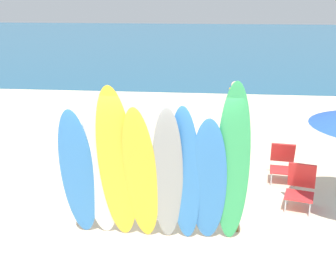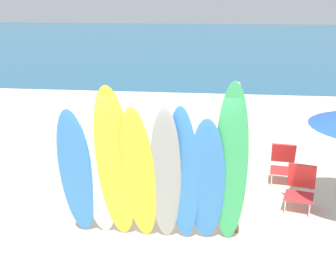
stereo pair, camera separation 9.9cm
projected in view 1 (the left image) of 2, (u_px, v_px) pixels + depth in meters
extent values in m
plane|color=beige|center=(194.00, 77.00, 20.72)|extent=(60.00, 60.00, 0.00)
cube|color=#235B7F|center=(203.00, 40.00, 36.34)|extent=(60.00, 40.00, 0.02)
cylinder|color=brown|center=(82.00, 209.00, 7.51)|extent=(0.07, 0.07, 0.55)
cylinder|color=brown|center=(237.00, 216.00, 7.26)|extent=(0.07, 0.07, 0.55)
cylinder|color=brown|center=(158.00, 198.00, 7.30)|extent=(2.76, 0.06, 0.06)
ellipsoid|color=#337AD1|center=(78.00, 175.00, 6.72)|extent=(0.57, 0.71, 2.28)
ellipsoid|color=white|center=(100.00, 175.00, 6.73)|extent=(0.55, 0.63, 2.28)
ellipsoid|color=yellow|center=(117.00, 167.00, 6.52)|extent=(0.59, 0.81, 2.66)
ellipsoid|color=yellow|center=(141.00, 178.00, 6.52)|extent=(0.57, 0.84, 2.38)
ellipsoid|color=#999EA3|center=(167.00, 178.00, 6.49)|extent=(0.52, 0.83, 2.39)
ellipsoid|color=#337AD1|center=(185.00, 178.00, 6.52)|extent=(0.53, 0.72, 2.38)
ellipsoid|color=#337AD1|center=(208.00, 183.00, 6.53)|extent=(0.57, 0.72, 2.21)
ellipsoid|color=#38B266|center=(233.00, 168.00, 6.37)|extent=(0.51, 0.83, 2.75)
cylinder|color=beige|center=(95.00, 159.00, 9.52)|extent=(0.11, 0.11, 0.72)
cylinder|color=beige|center=(102.00, 155.00, 9.78)|extent=(0.11, 0.11, 0.72)
cube|color=#2D4CB2|center=(97.00, 144.00, 9.56)|extent=(0.38, 0.24, 0.17)
cube|color=black|center=(97.00, 129.00, 9.45)|extent=(0.29, 0.41, 0.56)
sphere|color=beige|center=(96.00, 112.00, 9.34)|extent=(0.20, 0.20, 0.20)
cylinder|color=beige|center=(91.00, 131.00, 9.24)|extent=(0.09, 0.09, 0.50)
cylinder|color=beige|center=(102.00, 125.00, 9.65)|extent=(0.09, 0.09, 0.50)
cylinder|color=beige|center=(235.00, 125.00, 11.94)|extent=(0.11, 0.11, 0.75)
cylinder|color=beige|center=(232.00, 122.00, 12.23)|extent=(0.11, 0.11, 0.75)
cube|color=orange|center=(234.00, 112.00, 11.99)|extent=(0.40, 0.25, 0.18)
cube|color=orange|center=(234.00, 100.00, 11.88)|extent=(0.30, 0.43, 0.59)
sphere|color=beige|center=(235.00, 85.00, 11.75)|extent=(0.21, 0.21, 0.21)
cylinder|color=beige|center=(237.00, 101.00, 11.64)|extent=(0.09, 0.09, 0.52)
cylinder|color=beige|center=(232.00, 96.00, 12.10)|extent=(0.09, 0.09, 0.52)
cylinder|color=#B7B7BC|center=(271.00, 180.00, 9.02)|extent=(0.02, 0.02, 0.28)
cylinder|color=#B7B7BC|center=(292.00, 181.00, 8.93)|extent=(0.02, 0.02, 0.28)
cylinder|color=#B7B7BC|center=(271.00, 173.00, 9.37)|extent=(0.02, 0.02, 0.28)
cylinder|color=#B7B7BC|center=(292.00, 174.00, 9.28)|extent=(0.02, 0.02, 0.28)
cube|color=red|center=(282.00, 170.00, 9.11)|extent=(0.55, 0.51, 0.03)
cube|color=red|center=(283.00, 153.00, 9.36)|extent=(0.53, 0.36, 0.49)
cylinder|color=#B7B7BC|center=(285.00, 206.00, 7.90)|extent=(0.02, 0.02, 0.28)
cylinder|color=#B7B7BC|center=(310.00, 210.00, 7.76)|extent=(0.02, 0.02, 0.28)
cylinder|color=#B7B7BC|center=(288.00, 197.00, 8.24)|extent=(0.02, 0.02, 0.28)
cylinder|color=#B7B7BC|center=(311.00, 201.00, 8.10)|extent=(0.02, 0.02, 0.28)
cube|color=red|center=(299.00, 196.00, 7.95)|extent=(0.60, 0.56, 0.03)
cube|color=red|center=(302.00, 175.00, 8.14)|extent=(0.53, 0.32, 0.53)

